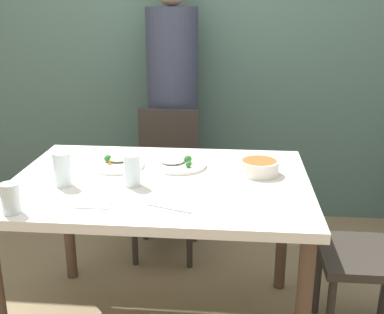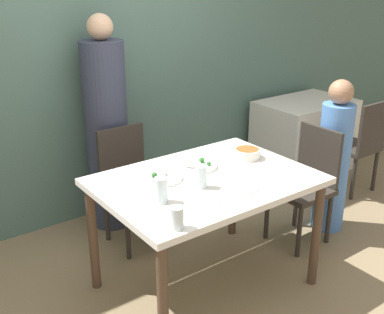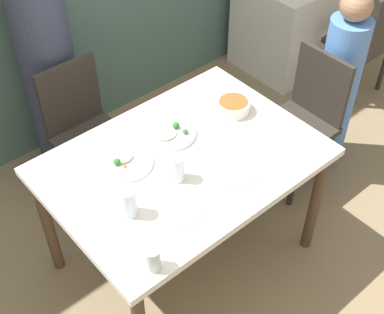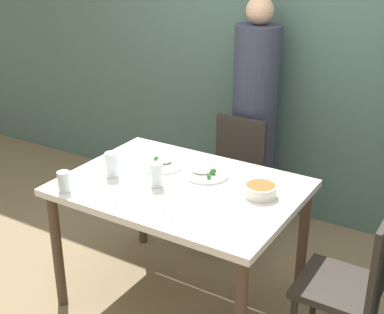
% 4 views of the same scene
% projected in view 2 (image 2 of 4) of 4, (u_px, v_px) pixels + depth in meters
% --- Properties ---
extents(ground_plane, '(10.00, 10.00, 0.00)m').
position_uv_depth(ground_plane, '(205.00, 284.00, 3.24)').
color(ground_plane, '#847051').
extents(wall_back, '(10.00, 0.06, 2.70)m').
position_uv_depth(wall_back, '(98.00, 54.00, 3.80)').
color(wall_back, '#4C6B60').
rests_on(wall_back, ground_plane).
extents(dining_table, '(1.31, 0.94, 0.78)m').
position_uv_depth(dining_table, '(206.00, 191.00, 2.99)').
color(dining_table, silver).
rests_on(dining_table, ground_plane).
extents(chair_adult_spot, '(0.40, 0.40, 0.89)m').
position_uv_depth(chair_adult_spot, '(130.00, 182.00, 3.62)').
color(chair_adult_spot, '#2D2823').
rests_on(chair_adult_spot, ground_plane).
extents(chair_child_spot, '(0.40, 0.40, 0.89)m').
position_uv_depth(chair_child_spot, '(307.00, 181.00, 3.63)').
color(chair_child_spot, '#2D2823').
rests_on(chair_child_spot, ground_plane).
extents(person_adult, '(0.33, 0.33, 1.69)m').
position_uv_depth(person_adult, '(107.00, 133.00, 3.76)').
color(person_adult, '#33384C').
rests_on(person_adult, ground_plane).
extents(person_child, '(0.25, 0.25, 1.22)m').
position_uv_depth(person_child, '(333.00, 162.00, 3.76)').
color(person_child, '#5184D1').
rests_on(person_child, ground_plane).
extents(bowl_curry, '(0.18, 0.18, 0.06)m').
position_uv_depth(bowl_curry, '(247.00, 153.00, 3.26)').
color(bowl_curry, silver).
rests_on(bowl_curry, dining_table).
extents(plate_rice_adult, '(0.26, 0.26, 0.05)m').
position_uv_depth(plate_rice_adult, '(197.00, 165.00, 3.11)').
color(plate_rice_adult, white).
rests_on(plate_rice_adult, dining_table).
extents(plate_rice_child, '(0.26, 0.26, 0.05)m').
position_uv_depth(plate_rice_child, '(161.00, 177.00, 2.94)').
color(plate_rice_child, white).
rests_on(plate_rice_child, dining_table).
extents(glass_water_tall, '(0.07, 0.07, 0.12)m').
position_uv_depth(glass_water_tall, '(177.00, 218.00, 2.36)').
color(glass_water_tall, silver).
rests_on(glass_water_tall, dining_table).
extents(glass_water_short, '(0.07, 0.07, 0.15)m').
position_uv_depth(glass_water_short, '(161.00, 190.00, 2.62)').
color(glass_water_short, silver).
rests_on(glass_water_short, dining_table).
extents(glass_water_center, '(0.07, 0.07, 0.14)m').
position_uv_depth(glass_water_center, '(201.00, 176.00, 2.81)').
color(glass_water_center, silver).
rests_on(glass_water_center, dining_table).
extents(napkin_folded, '(0.14, 0.14, 0.01)m').
position_uv_depth(napkin_folded, '(205.00, 203.00, 2.63)').
color(napkin_folded, white).
rests_on(napkin_folded, dining_table).
extents(fork_steel, '(0.18, 0.08, 0.01)m').
position_uv_depth(fork_steel, '(251.00, 192.00, 2.77)').
color(fork_steel, silver).
rests_on(fork_steel, dining_table).
extents(background_table, '(0.95, 0.64, 0.75)m').
position_uv_depth(background_table, '(304.00, 136.00, 4.96)').
color(background_table, silver).
rests_on(background_table, ground_plane).
extents(chair_background, '(0.40, 0.40, 0.89)m').
position_uv_depth(chair_background, '(359.00, 143.00, 4.43)').
color(chair_background, '#2D2823').
rests_on(chair_background, ground_plane).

